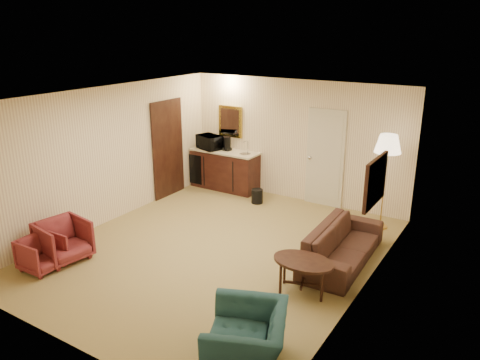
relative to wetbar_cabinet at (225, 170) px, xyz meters
The scene contains 12 objects.
ground 3.21m from the wetbar_cabinet, 58.76° to the right, with size 6.00×6.00×0.00m, color #9A884E.
room_walls 2.79m from the wetbar_cabinet, 51.47° to the right, with size 5.02×6.01×2.61m.
wetbar_cabinet is the anchor object (origin of this frame).
sofa 4.12m from the wetbar_cabinet, 29.04° to the right, with size 2.06×0.60×0.80m, color black.
teal_armchair 6.03m from the wetbar_cabinet, 53.95° to the right, with size 0.99×0.64×0.86m, color #1F4D4E.
rose_chair_near 4.73m from the wetbar_cabinet, 93.22° to the right, with size 0.58×0.54×0.59m, color maroon.
rose_chair_far 4.33m from the wetbar_cabinet, 93.31° to the right, with size 0.72×0.67×0.74m, color maroon.
coffee_table 4.69m from the wetbar_cabinet, 42.63° to the right, with size 0.89×0.60×0.51m, color #321B10.
floor_lamp 3.78m from the wetbar_cabinet, ahead, with size 0.48×0.48×1.81m, color #B9913D.
waste_bin 1.24m from the wetbar_cabinet, 20.99° to the right, with size 0.24×0.24×0.31m, color black.
microwave 0.76m from the wetbar_cabinet, 168.88° to the right, with size 0.59×0.33×0.40m, color black.
coffee_maker 0.62m from the wetbar_cabinet, 28.73° to the left, with size 0.17×0.17×0.32m, color black.
Camera 1 is at (4.16, -5.91, 3.62)m, focal length 35.00 mm.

